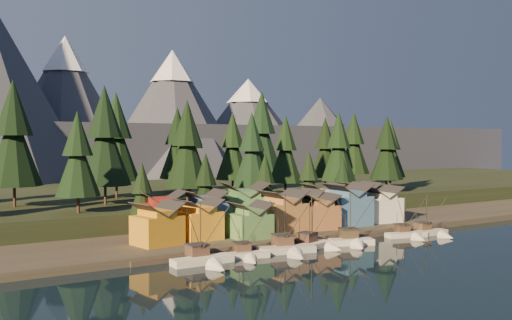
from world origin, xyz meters
TOP-DOWN VIEW (x-y plane):
  - ground at (0.00, 0.00)m, footprint 500.00×500.00m
  - shore_strip at (0.00, 40.00)m, footprint 400.00×50.00m
  - hillside at (0.00, 90.00)m, footprint 420.00×100.00m
  - dock at (0.00, 16.50)m, footprint 80.00×4.00m
  - mountain_ridge at (-4.20, 213.59)m, footprint 560.00×190.00m
  - boat_0 at (-28.04, 9.18)m, footprint 11.79×12.83m
  - boat_1 at (-19.17, 9.78)m, footprint 9.97×10.46m
  - boat_2 at (-9.69, 9.25)m, footprint 12.35×12.97m
  - boat_3 at (-1.36, 10.55)m, footprint 9.90×10.47m
  - boat_4 at (7.01, 9.23)m, footprint 10.24×10.89m
  - boat_5 at (24.45, 9.62)m, footprint 10.53×11.08m
  - boat_6 at (31.25, 8.72)m, footprint 10.49×11.36m
  - house_front_0 at (-30.67, 24.98)m, footprint 9.69×9.31m
  - house_front_1 at (-20.99, 25.96)m, footprint 8.94×8.64m
  - house_front_2 at (-10.95, 21.75)m, footprint 8.21×8.27m
  - house_front_3 at (0.18, 25.36)m, footprint 9.34×8.91m
  - house_front_4 at (9.69, 24.13)m, footprint 9.66×10.13m
  - house_front_5 at (19.06, 24.50)m, footprint 10.48×9.68m
  - house_front_6 at (30.12, 24.65)m, footprint 10.31×9.90m
  - house_back_0 at (-25.62, 34.48)m, footprint 10.82×10.56m
  - house_back_1 at (-16.11, 32.77)m, footprint 9.13×9.23m
  - house_back_2 at (-4.69, 34.26)m, footprint 12.22×11.62m
  - house_back_3 at (9.75, 30.47)m, footprint 9.82×9.08m
  - house_back_4 at (18.23, 33.32)m, footprint 10.23×9.95m
  - house_back_5 at (30.75, 32.97)m, footprint 9.24×9.33m
  - tree_hill_1 at (-50.00, 68.00)m, footprint 13.39×13.39m
  - tree_hill_2 at (-40.00, 48.00)m, footprint 9.86×9.86m
  - tree_hill_3 at (-30.00, 60.00)m, footprint 12.97×12.97m
  - tree_hill_4 at (-22.00, 75.00)m, footprint 12.86×12.86m
  - tree_hill_5 at (-12.00, 50.00)m, footprint 11.41×11.41m
  - tree_hill_6 at (-4.00, 65.00)m, footprint 10.76×10.76m
  - tree_hill_7 at (6.00, 48.00)m, footprint 10.28×10.28m
  - tree_hill_8 at (14.00, 72.00)m, footprint 10.78×10.78m
  - tree_hill_9 at (22.00, 55.00)m, footprint 10.23×10.23m
  - tree_hill_10 at (30.00, 80.00)m, footprint 14.17×14.17m
  - tree_hill_11 at (38.00, 50.00)m, footprint 10.71×10.71m
  - tree_hill_12 at (46.00, 66.00)m, footprint 10.33×10.33m
  - tree_hill_13 at (56.00, 48.00)m, footprint 10.33×10.33m
  - tree_hill_14 at (64.00, 72.00)m, footprint 11.41×11.41m
  - tree_hill_15 at (0.00, 82.00)m, footprint 11.47×11.47m
  - tree_hill_17 at (68.00, 58.00)m, footprint 10.05×10.05m
  - tree_shore_0 at (-28.00, 40.00)m, footprint 6.87×6.87m
  - tree_shore_1 at (-12.00, 40.00)m, footprint 7.70×7.70m
  - tree_shore_2 at (5.00, 40.00)m, footprint 7.55×7.55m
  - tree_shore_3 at (19.00, 40.00)m, footprint 7.80×7.80m
  - tree_shore_4 at (31.00, 40.00)m, footprint 7.00×7.00m

SIDE VIEW (x-z plane):
  - ground at x=0.00m, z-range 0.00..0.00m
  - dock at x=0.00m, z-range 0.00..1.00m
  - shore_strip at x=0.00m, z-range 0.00..1.50m
  - boat_5 at x=24.45m, z-range -3.40..7.20m
  - boat_6 at x=31.25m, z-range -3.44..7.25m
  - boat_1 at x=-19.17m, z-range -3.30..7.14m
  - boat_0 at x=-28.04m, z-range -3.97..8.46m
  - boat_3 at x=-1.36m, z-range -3.55..8.15m
  - boat_2 at x=-9.69m, z-range -4.08..8.79m
  - boat_4 at x=7.01m, z-range -3.75..8.76m
  - hillside at x=0.00m, z-range 0.00..6.00m
  - house_front_2 at x=-10.95m, z-range 1.70..9.36m
  - house_front_4 at x=9.69m, z-range 1.71..9.83m
  - house_front_0 at x=-30.67m, z-range 1.72..10.20m
  - house_front_1 at x=-20.99m, z-range 1.72..10.21m
  - house_back_3 at x=9.75m, z-range 1.72..10.37m
  - house_front_6 at x=30.12m, z-range 1.73..10.76m
  - house_front_3 at x=0.18m, z-range 1.74..11.10m
  - house_back_5 at x=30.75m, z-range 1.74..11.22m
  - house_back_1 at x=-16.11m, z-range 1.74..11.29m
  - house_back_4 at x=18.23m, z-range 1.74..11.31m
  - house_back_0 at x=-25.62m, z-range 1.75..11.53m
  - house_front_5 at x=19.06m, z-range 1.76..11.99m
  - house_back_2 at x=-4.69m, z-range 1.77..12.57m
  - tree_shore_0 at x=-28.00m, z-range 2.24..18.24m
  - tree_shore_4 at x=31.00m, z-range 2.25..18.55m
  - tree_shore_2 at x=5.00m, z-range 2.31..19.91m
  - tree_shore_1 at x=-12.00m, z-range 2.33..20.26m
  - tree_shore_3 at x=19.00m, z-range 2.34..20.51m
  - tree_hill_2 at x=-40.00m, z-range 7.07..30.04m
  - tree_hill_17 at x=68.00m, z-range 7.09..30.49m
  - tree_hill_9 at x=22.00m, z-range 7.11..30.94m
  - tree_hill_7 at x=6.00m, z-range 7.12..31.05m
  - tree_hill_13 at x=56.00m, z-range 7.12..31.17m
  - tree_hill_12 at x=46.00m, z-range 7.12..31.19m
  - tree_hill_11 at x=38.00m, z-range 7.16..32.11m
  - tree_hill_6 at x=-4.00m, z-range 7.17..32.24m
  - tree_hill_8 at x=14.00m, z-range 7.17..32.28m
  - tree_hill_14 at x=64.00m, z-range 7.24..33.82m
  - tree_hill_5 at x=-12.00m, z-range 7.24..33.83m
  - tree_hill_15 at x=0.00m, z-range 7.25..33.96m
  - tree_hill_4 at x=-22.00m, z-range 7.40..37.35m
  - tree_hill_3 at x=-30.00m, z-range 7.41..37.64m
  - tree_hill_1 at x=-50.00m, z-range 7.46..38.64m
  - tree_hill_10 at x=30.00m, z-range 7.54..40.55m
  - mountain_ridge at x=-4.20m, z-range -18.94..71.06m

